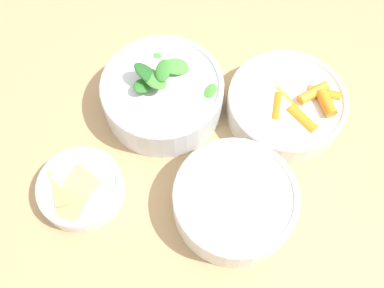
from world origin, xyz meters
name	(u,v)px	position (x,y,z in m)	size (l,w,h in m)	color
ground_plane	(182,229)	(0.00, 0.00, 0.00)	(10.00, 10.00, 0.00)	#4C4238
dining_table	(176,141)	(0.00, 0.00, 0.65)	(1.04, 0.97, 0.77)	tan
bowl_carrots	(287,104)	(-0.03, 0.19, 0.80)	(0.19, 0.19, 0.06)	silver
bowl_greens	(163,93)	(-0.01, -0.02, 0.81)	(0.20, 0.20, 0.11)	silver
bowl_beans_hotdog	(234,201)	(0.15, 0.12, 0.80)	(0.18, 0.18, 0.06)	white
bowl_cookies	(80,188)	(0.17, -0.11, 0.79)	(0.13, 0.13, 0.04)	white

